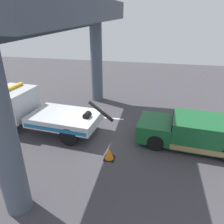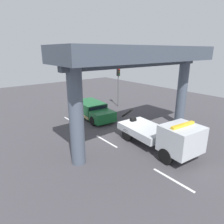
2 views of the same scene
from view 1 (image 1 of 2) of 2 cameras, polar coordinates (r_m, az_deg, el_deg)
The scene contains 8 objects.
ground_plane at distance 12.41m, azimuth -4.46°, elevation -6.24°, with size 60.00×40.00×0.10m, color #423F44.
lane_stripe_west at distance 14.25m, azimuth 22.17°, elevation -3.55°, with size 2.60×0.16×0.01m, color silver.
lane_stripe_mid at distance 14.28m, azimuth -2.05°, elevation -1.49°, with size 2.60×0.16×0.01m, color silver.
lane_stripe_east at distance 16.63m, azimuth -22.58°, elevation 0.48°, with size 2.60×0.16×0.01m, color silver.
tow_truck_white at distance 13.29m, azimuth -19.85°, elevation 0.54°, with size 7.34×2.94×2.46m.
towed_van_green at distance 11.82m, azimuth 21.18°, elevation -5.11°, with size 5.38×2.65×1.58m.
overpass_structure at distance 11.07m, azimuth -12.58°, elevation 22.08°, with size 3.60×12.74×6.98m.
traffic_cone_orange at distance 10.35m, azimuth -0.75°, elevation -11.03°, with size 0.50×0.50×0.60m.
Camera 1 is at (-3.06, 10.17, 6.38)m, focal length 34.44 mm.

